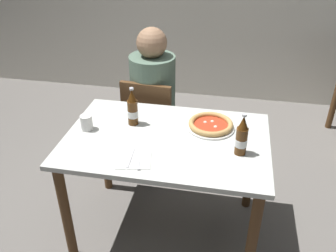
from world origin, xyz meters
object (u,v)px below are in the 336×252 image
Objects in this scene: beer_bottle_left at (242,137)px; beer_bottle_center at (133,109)px; pizza_margherita_near at (211,125)px; napkin_with_cutlery at (134,159)px; chair_behind_table at (151,122)px; paper_cup at (86,123)px; diner_seated at (153,107)px; dining_table_main at (166,153)px.

beer_bottle_center is at bearing 163.43° from beer_bottle_left.
pizza_margherita_near is 1.42× the size of napkin_with_cutlery.
chair_behind_table is 0.72m from pizza_margherita_near.
paper_cup is (-0.74, -0.16, 0.03)m from pizza_margherita_near.
diner_seated is at bearing 131.95° from beer_bottle_left.
beer_bottle_left is 0.69m from beer_bottle_center.
diner_seated is 4.89× the size of beer_bottle_center.
beer_bottle_center is at bearing 153.22° from dining_table_main.
dining_table_main is 0.70m from diner_seated.
diner_seated is 0.60m from beer_bottle_center.
beer_bottle_center is 2.60× the size of paper_cup.
beer_bottle_center is (0.00, -0.54, 0.27)m from diner_seated.
dining_table_main is at bearing -70.37° from diner_seated.
chair_behind_table is at bearing 134.24° from beer_bottle_left.
diner_seated reaches higher than napkin_with_cutlery.
chair_behind_table is at bearing 97.61° from napkin_with_cutlery.
diner_seated reaches higher than paper_cup.
chair_behind_table is 0.73m from paper_cup.
diner_seated is 0.93m from napkin_with_cutlery.
beer_bottle_left is (0.66, -0.74, 0.27)m from diner_seated.
pizza_margherita_near reaches higher than napkin_with_cutlery.
chair_behind_table is at bearing 137.40° from pizza_margherita_near.
pizza_margherita_near is at bearing -46.02° from diner_seated.
napkin_with_cutlery is at bearing -33.67° from paper_cup.
paper_cup reaches higher than dining_table_main.
beer_bottle_center is at bearing -174.94° from pizza_margherita_near.
pizza_margherita_near is 1.19× the size of beer_bottle_center.
napkin_with_cutlery is (-0.37, -0.41, -0.02)m from pizza_margherita_near.
beer_bottle_left is 2.60× the size of paper_cup.
beer_bottle_left is at bearing -48.05° from diner_seated.
dining_table_main is at bearing 117.11° from chair_behind_table.
pizza_margherita_near is 3.11× the size of paper_cup.
pizza_margherita_near is 0.49m from beer_bottle_center.
napkin_with_cutlery is at bearing -132.53° from pizza_margherita_near.
diner_seated is 12.73× the size of paper_cup.
paper_cup is (-0.37, 0.24, 0.04)m from napkin_with_cutlery.
paper_cup is (-0.26, -0.12, -0.06)m from beer_bottle_center.
napkin_with_cutlery is at bearing -117.45° from dining_table_main.
beer_bottle_left reaches higher than pizza_margherita_near.
pizza_margherita_near is 0.55m from napkin_with_cutlery.
pizza_margherita_near is at bearing 33.26° from dining_table_main.
chair_behind_table reaches higher than napkin_with_cutlery.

